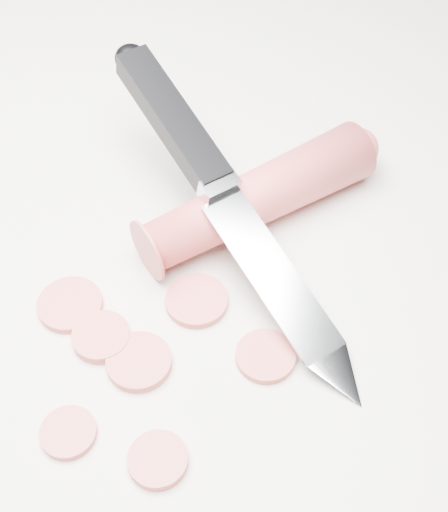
{
  "coord_description": "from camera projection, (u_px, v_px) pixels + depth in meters",
  "views": [
    {
      "loc": [
        0.06,
        -0.27,
        0.37
      ],
      "look_at": [
        0.05,
        0.01,
        0.02
      ],
      "focal_mm": 50.0,
      "sensor_mm": 36.0,
      "label": 1
    }
  ],
  "objects": [
    {
      "name": "ground",
      "position": [
        152.0,
        287.0,
        0.46
      ],
      "size": [
        2.4,
        2.4,
        0.0
      ],
      "primitive_type": "plane",
      "color": "silver",
      "rests_on": "ground"
    },
    {
      "name": "carrot",
      "position": [
        258.0,
        197.0,
        0.48
      ],
      "size": [
        0.16,
        0.13,
        0.04
      ],
      "primitive_type": "cylinder",
      "rotation": [
        1.57,
        0.0,
        -0.93
      ],
      "color": "#CA4040",
      "rests_on": "ground"
    },
    {
      "name": "carrot_slice_0",
      "position": [
        139.0,
        362.0,
        0.42
      ],
      "size": [
        0.04,
        0.04,
        0.01
      ],
      "primitive_type": "cylinder",
      "color": "#C64B49",
      "rests_on": "ground"
    },
    {
      "name": "carrot_slice_1",
      "position": [
        68.0,
        433.0,
        0.39
      ],
      "size": [
        0.03,
        0.03,
        0.01
      ],
      "primitive_type": "cylinder",
      "color": "#C64B49",
      "rests_on": "ground"
    },
    {
      "name": "carrot_slice_2",
      "position": [
        101.0,
        337.0,
        0.43
      ],
      "size": [
        0.04,
        0.04,
        0.01
      ],
      "primitive_type": "cylinder",
      "color": "#C64B49",
      "rests_on": "ground"
    },
    {
      "name": "carrot_slice_3",
      "position": [
        266.0,
        356.0,
        0.42
      ],
      "size": [
        0.04,
        0.04,
        0.01
      ],
      "primitive_type": "cylinder",
      "color": "#C64B49",
      "rests_on": "ground"
    },
    {
      "name": "carrot_slice_4",
      "position": [
        197.0,
        301.0,
        0.45
      ],
      "size": [
        0.04,
        0.04,
        0.01
      ],
      "primitive_type": "cylinder",
      "color": "#C64B49",
      "rests_on": "ground"
    },
    {
      "name": "carrot_slice_5",
      "position": [
        70.0,
        305.0,
        0.45
      ],
      "size": [
        0.04,
        0.04,
        0.01
      ],
      "primitive_type": "cylinder",
      "color": "#C64B49",
      "rests_on": "ground"
    },
    {
      "name": "carrot_slice_6",
      "position": [
        158.0,
        460.0,
        0.38
      ],
      "size": [
        0.03,
        0.03,
        0.01
      ],
      "primitive_type": "cylinder",
      "color": "#C64B49",
      "rests_on": "ground"
    },
    {
      "name": "kitchen_knife",
      "position": [
        233.0,
        204.0,
        0.45
      ],
      "size": [
        0.19,
        0.24,
        0.09
      ],
      "primitive_type": null,
      "color": "#B8BABF",
      "rests_on": "ground"
    }
  ]
}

